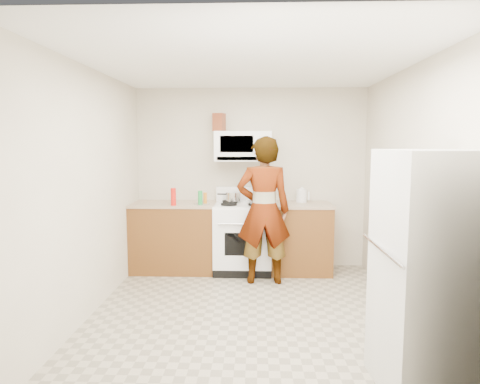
{
  "coord_description": "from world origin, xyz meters",
  "views": [
    {
      "loc": [
        0.07,
        -4.21,
        1.75
      ],
      "look_at": [
        -0.1,
        0.55,
        1.2
      ],
      "focal_mm": 32.0,
      "sensor_mm": 36.0,
      "label": 1
    }
  ],
  "objects_px": {
    "gas_range": "(243,236)",
    "saucepan": "(233,197)",
    "person": "(264,210)",
    "kettle": "(302,196)",
    "fridge": "(434,274)",
    "microwave": "(243,146)"
  },
  "relations": [
    {
      "from": "gas_range",
      "to": "saucepan",
      "type": "distance_m",
      "value": 0.55
    },
    {
      "from": "person",
      "to": "kettle",
      "type": "bearing_deg",
      "value": -134.38
    },
    {
      "from": "kettle",
      "to": "gas_range",
      "type": "bearing_deg",
      "value": 175.85
    },
    {
      "from": "person",
      "to": "fridge",
      "type": "distance_m",
      "value": 2.59
    },
    {
      "from": "microwave",
      "to": "saucepan",
      "type": "height_order",
      "value": "microwave"
    },
    {
      "from": "person",
      "to": "kettle",
      "type": "height_order",
      "value": "person"
    },
    {
      "from": "gas_range",
      "to": "person",
      "type": "xyz_separation_m",
      "value": [
        0.27,
        -0.46,
        0.43
      ]
    },
    {
      "from": "microwave",
      "to": "person",
      "type": "distance_m",
      "value": 1.02
    },
    {
      "from": "microwave",
      "to": "gas_range",
      "type": "bearing_deg",
      "value": -90.0
    },
    {
      "from": "microwave",
      "to": "saucepan",
      "type": "xyz_separation_m",
      "value": [
        -0.13,
        -0.02,
        -0.69
      ]
    },
    {
      "from": "person",
      "to": "saucepan",
      "type": "height_order",
      "value": "person"
    },
    {
      "from": "gas_range",
      "to": "microwave",
      "type": "relative_size",
      "value": 1.49
    },
    {
      "from": "microwave",
      "to": "kettle",
      "type": "height_order",
      "value": "microwave"
    },
    {
      "from": "microwave",
      "to": "kettle",
      "type": "bearing_deg",
      "value": 1.02
    },
    {
      "from": "microwave",
      "to": "kettle",
      "type": "distance_m",
      "value": 1.05
    },
    {
      "from": "microwave",
      "to": "person",
      "type": "xyz_separation_m",
      "value": [
        0.27,
        -0.59,
        -0.79
      ]
    },
    {
      "from": "microwave",
      "to": "person",
      "type": "relative_size",
      "value": 0.42
    },
    {
      "from": "fridge",
      "to": "saucepan",
      "type": "xyz_separation_m",
      "value": [
        -1.54,
        2.9,
        0.16
      ]
    },
    {
      "from": "saucepan",
      "to": "gas_range",
      "type": "bearing_deg",
      "value": -39.18
    },
    {
      "from": "microwave",
      "to": "saucepan",
      "type": "bearing_deg",
      "value": -172.2
    },
    {
      "from": "kettle",
      "to": "fridge",
      "type": "bearing_deg",
      "value": -92.55
    },
    {
      "from": "microwave",
      "to": "fridge",
      "type": "relative_size",
      "value": 0.45
    }
  ]
}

